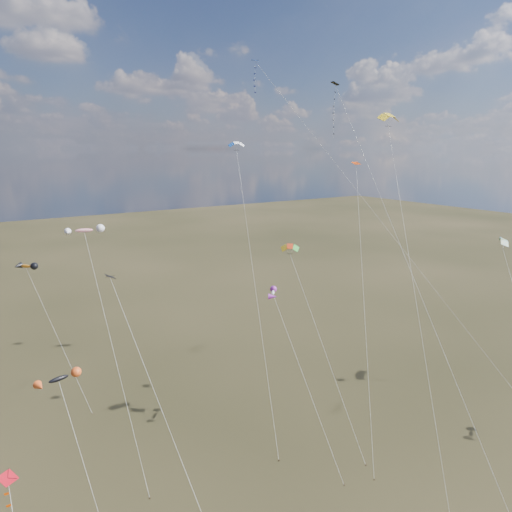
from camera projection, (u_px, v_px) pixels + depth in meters
ground at (362, 494)px, 41.92m from camera, size 400.00×400.00×0.00m
diamond_black_high at (345, 134)px, 47.87m from camera, size 5.86×30.12×38.00m
diamond_navy_tall at (280, 106)px, 63.51m from camera, size 21.34×31.22×43.18m
diamond_black_mid at (142, 358)px, 37.61m from camera, size 3.28×16.52×20.34m
diamond_orange_center at (361, 246)px, 50.65m from camera, size 10.17×14.70×29.50m
parafoil_yellow at (389, 117)px, 47.42m from camera, size 11.75×19.59×35.07m
parafoil_blue_white at (237, 145)px, 65.42m from camera, size 11.66×26.61×32.38m
parafoil_striped at (504, 240)px, 59.04m from camera, size 6.49×12.33×20.21m
parafoil_tricolor at (290, 248)px, 50.24m from camera, size 2.20×12.99×21.04m
novelty_black_orange at (59, 379)px, 38.98m from camera, size 3.60×11.42×12.26m
novelty_orange_black at (26, 267)px, 56.85m from camera, size 5.70×11.61×17.25m
novelty_white_purple at (273, 293)px, 50.39m from camera, size 2.16×14.25×15.88m
novelty_redwhite_stripe at (84, 231)px, 51.96m from camera, size 4.07×19.89×22.47m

